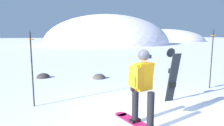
# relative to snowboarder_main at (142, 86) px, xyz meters

# --- Properties ---
(ground_plane) EXTENTS (300.00, 300.00, 0.00)m
(ground_plane) POSITION_rel_snowboarder_main_xyz_m (0.62, 0.03, -0.92)
(ground_plane) COLOR white
(ridge_peak_main) EXTENTS (28.14, 25.32, 13.14)m
(ridge_peak_main) POSITION_rel_snowboarder_main_xyz_m (11.84, 38.58, -0.92)
(ridge_peak_main) COLOR white
(ridge_peak_main) RESTS_ON ground
(ridge_peak_far) EXTENTS (27.42, 24.68, 8.12)m
(ridge_peak_far) POSITION_rel_snowboarder_main_xyz_m (36.92, 53.33, -0.92)
(ridge_peak_far) COLOR white
(ridge_peak_far) RESTS_ON ground
(snowboarder_main) EXTENTS (0.69, 1.79, 1.71)m
(snowboarder_main) POSITION_rel_snowboarder_main_xyz_m (0.00, 0.00, 0.00)
(snowboarder_main) COLOR #D11E5B
(snowboarder_main) RESTS_ON ground
(spare_snowboard) EXTENTS (0.28, 0.35, 1.63)m
(spare_snowboard) POSITION_rel_snowboarder_main_xyz_m (1.62, 1.12, -0.09)
(spare_snowboard) COLOR black
(spare_snowboard) RESTS_ON ground
(piste_marker_near) EXTENTS (0.20, 0.20, 2.25)m
(piste_marker_near) POSITION_rel_snowboarder_main_xyz_m (3.96, 1.95, 0.35)
(piste_marker_near) COLOR black
(piste_marker_near) RESTS_ON ground
(piste_marker_far) EXTENTS (0.20, 0.20, 2.15)m
(piste_marker_far) POSITION_rel_snowboarder_main_xyz_m (-2.27, 2.14, 0.30)
(piste_marker_far) COLOR black
(piste_marker_far) RESTS_ON ground
(rock_dark) EXTENTS (0.63, 0.54, 0.44)m
(rock_dark) POSITION_rel_snowboarder_main_xyz_m (-2.03, 6.01, -0.92)
(rock_dark) COLOR #383333
(rock_dark) RESTS_ON ground
(rock_mid) EXTENTS (0.72, 0.62, 0.51)m
(rock_mid) POSITION_rel_snowboarder_main_xyz_m (4.20, 7.67, -0.92)
(rock_mid) COLOR #383333
(rock_mid) RESTS_ON ground
(rock_small) EXTENTS (0.63, 0.54, 0.44)m
(rock_small) POSITION_rel_snowboarder_main_xyz_m (0.44, 4.98, -0.92)
(rock_small) COLOR #4C4742
(rock_small) RESTS_ON ground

